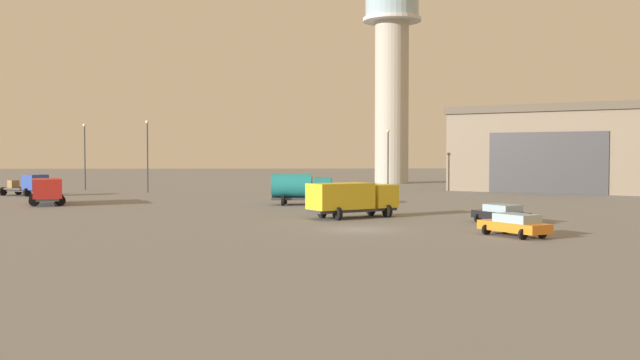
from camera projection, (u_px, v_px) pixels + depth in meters
ground_plane at (359, 229)px, 46.51m from camera, size 400.00×400.00×0.00m
control_tower at (392, 72)px, 120.55m from camera, size 9.82×9.82×36.31m
hangar at (565, 149)px, 97.47m from camera, size 34.06×32.20×11.30m
truck_fuel_tanker_teal at (301, 188)px, 69.06m from camera, size 5.98×3.58×3.04m
truck_box_yellow at (352, 198)px, 54.93m from camera, size 7.40×5.63×2.71m
truck_box_red at (47, 189)px, 69.47m from camera, size 4.86×7.57×2.56m
truck_flatbed_blue at (28, 185)px, 84.30m from camera, size 6.80×5.35×2.52m
car_black at (501, 213)px, 50.31m from camera, size 3.46×4.62×1.37m
car_orange at (515, 224)px, 42.46m from camera, size 3.65×4.78×1.37m
light_post_west at (85, 151)px, 98.70m from camera, size 0.44×0.44×9.17m
light_post_north at (388, 155)px, 90.43m from camera, size 0.44×0.44×8.11m
light_post_centre at (147, 150)px, 91.32m from camera, size 0.44×0.44×9.30m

